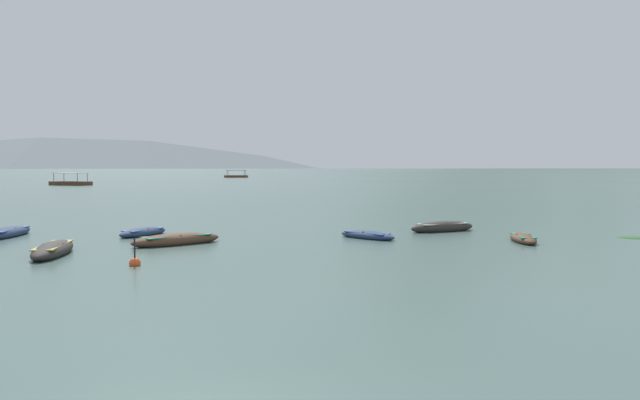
% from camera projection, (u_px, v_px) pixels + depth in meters
% --- Properties ---
extents(ground_plane, '(6000.00, 6000.00, 0.00)m').
position_uv_depth(ground_plane, '(341.00, 168.00, 1504.10)').
color(ground_plane, '#425B56').
extents(mountain_1, '(1994.75, 1994.75, 492.91)m').
position_uv_depth(mountain_1, '(182.00, 87.00, 1882.39)').
color(mountain_1, slate).
rests_on(mountain_1, ground).
extents(mountain_2, '(1487.96, 1487.96, 582.68)m').
position_uv_depth(mountain_2, '(414.00, 77.00, 1976.48)').
color(mountain_2, slate).
rests_on(mountain_2, ground).
extents(mountain_3, '(946.49, 946.49, 312.46)m').
position_uv_depth(mountain_3, '(586.00, 118.00, 1950.69)').
color(mountain_3, slate).
rests_on(mountain_3, ground).
extents(rowboat_0, '(4.08, 3.83, 0.65)m').
position_uv_depth(rowboat_0, '(177.00, 240.00, 27.94)').
color(rowboat_0, '#4C3323').
rests_on(rowboat_0, ground).
extents(rowboat_1, '(2.26, 3.42, 0.51)m').
position_uv_depth(rowboat_1, '(143.00, 232.00, 31.51)').
color(rowboat_1, navy).
rests_on(rowboat_1, ground).
extents(rowboat_2, '(1.10, 3.33, 0.49)m').
position_uv_depth(rowboat_2, '(523.00, 238.00, 28.94)').
color(rowboat_2, '#4C3323').
rests_on(rowboat_2, ground).
extents(rowboat_3, '(4.14, 2.94, 0.70)m').
position_uv_depth(rowboat_3, '(442.00, 227.00, 33.59)').
color(rowboat_3, '#2D2826').
rests_on(rowboat_3, ground).
extents(rowboat_4, '(2.00, 4.68, 0.65)m').
position_uv_depth(rowboat_4, '(53.00, 250.00, 24.62)').
color(rowboat_4, '#2D2826').
rests_on(rowboat_4, ground).
extents(rowboat_5, '(3.16, 3.03, 0.47)m').
position_uv_depth(rowboat_5, '(367.00, 235.00, 30.29)').
color(rowboat_5, navy).
rests_on(rowboat_5, ground).
extents(rowboat_6, '(1.44, 4.38, 0.61)m').
position_uv_depth(rowboat_6, '(8.00, 233.00, 31.10)').
color(rowboat_6, navy).
rests_on(rowboat_6, ground).
extents(ferry_0, '(8.47, 5.94, 2.54)m').
position_uv_depth(ferry_0, '(71.00, 183.00, 115.28)').
color(ferry_0, '#4C3323').
rests_on(ferry_0, ground).
extents(ferry_1, '(7.36, 3.27, 2.54)m').
position_uv_depth(ferry_1, '(236.00, 176.00, 194.13)').
color(ferry_1, brown).
rests_on(ferry_1, ground).
extents(mooring_buoy, '(0.41, 0.41, 1.11)m').
position_uv_depth(mooring_buoy, '(135.00, 263.00, 21.96)').
color(mooring_buoy, '#DB4C1E').
rests_on(mooring_buoy, ground).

